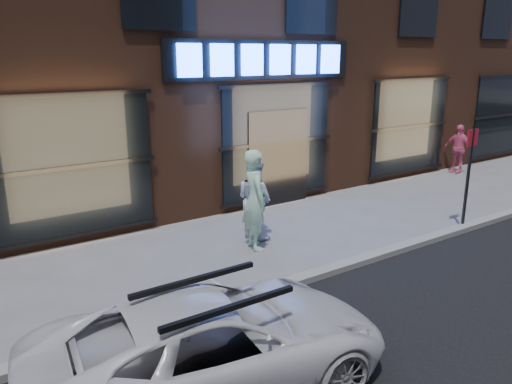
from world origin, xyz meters
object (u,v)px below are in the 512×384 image
man_cap (255,199)px  sign_post (469,169)px  passerby (458,149)px  white_suv (213,343)px  man_bowtie (255,200)px

man_cap → sign_post: size_ratio=0.75×
passerby → white_suv: (-11.89, -5.04, -0.21)m
passerby → sign_post: bearing=-60.6°
passerby → man_cap: bearing=-88.7°
man_bowtie → white_suv: 4.37m
man_cap → white_suv: 4.97m
man_cap → passerby: bearing=-93.2°
man_bowtie → man_cap: 0.64m
man_cap → white_suv: bearing=129.4°
man_bowtie → white_suv: man_bowtie is taller
man_bowtie → man_cap: size_ratio=1.19×
white_suv → sign_post: bearing=-70.0°
white_suv → man_bowtie: bearing=-33.3°
man_cap → sign_post: 4.65m
man_bowtie → man_cap: man_bowtie is taller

